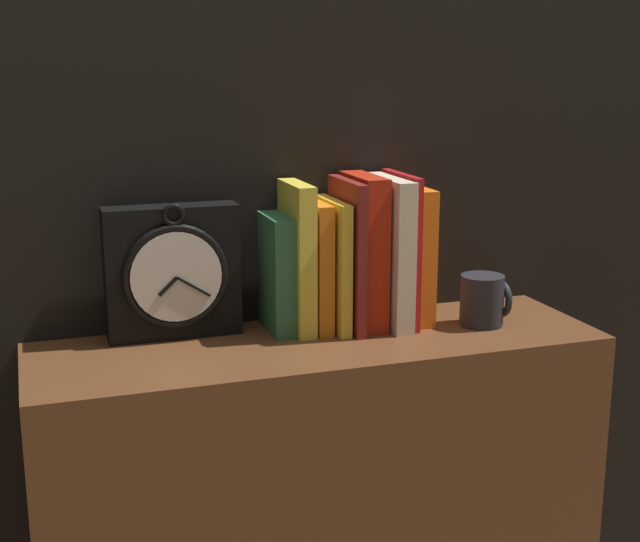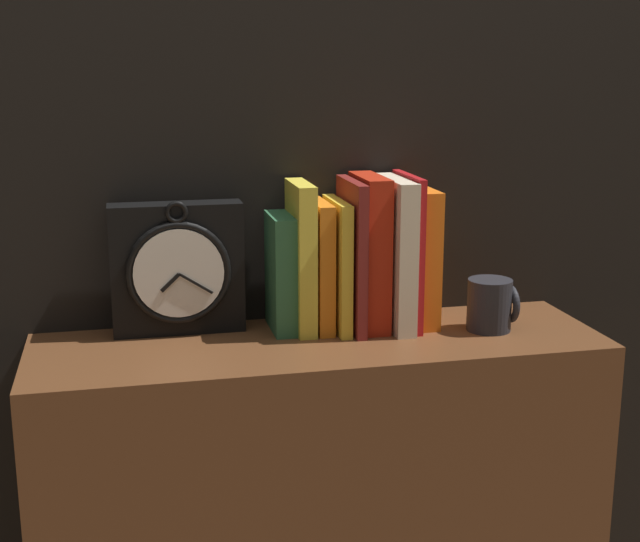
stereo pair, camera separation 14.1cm
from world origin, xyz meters
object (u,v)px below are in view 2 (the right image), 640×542
Objects in this scene: book_slot4_maroon at (351,255)px; book_slot2_orange at (320,266)px; book_slot8_orange at (420,256)px; mug at (491,305)px; book_slot5_red at (369,252)px; book_slot7_red at (407,251)px; book_slot1_yellow at (301,257)px; book_slot6_cream at (395,253)px; clock at (178,269)px; book_slot0_green at (281,273)px; book_slot3_yellow at (337,265)px.

book_slot2_orange is at bearing 165.85° from book_slot4_maroon.
book_slot8_orange reaches higher than mug.
book_slot7_red is at bearing -4.78° from book_slot5_red.
book_slot4_maroon is at bearing -8.39° from book_slot1_yellow.
book_slot2_orange is (0.03, 0.00, -0.02)m from book_slot1_yellow.
book_slot7_red is (0.02, 0.00, 0.00)m from book_slot6_cream.
book_slot6_cream is (0.13, -0.02, 0.02)m from book_slot2_orange.
book_slot1_yellow reaches higher than clock.
book_slot5_red is (0.32, -0.03, 0.02)m from clock.
book_slot0_green is 0.09m from book_slot3_yellow.
book_slot6_cream is (0.19, -0.02, 0.03)m from book_slot0_green.
book_slot3_yellow is at bearing 164.96° from mug.
book_slot7_red is 1.11× the size of book_slot8_orange.
book_slot6_cream is 0.18m from mug.
book_slot3_yellow is 0.87× the size of book_slot6_cream.
book_slot3_yellow is 0.06m from book_slot5_red.
mug is at bearing -21.32° from book_slot6_cream.
book_slot8_orange is at bearing -2.13° from book_slot0_green.
book_slot2_orange is at bearing -4.95° from book_slot0_green.
clock is at bearing 173.00° from book_slot6_cream.
book_slot8_orange is (0.09, 0.00, -0.01)m from book_slot5_red.
book_slot2_orange is 0.13m from book_slot6_cream.
book_slot1_yellow reaches higher than book_slot2_orange.
mug is (0.15, -0.06, -0.08)m from book_slot6_cream.
book_slot2_orange is 0.84× the size of book_slot7_red.
clock is 0.36m from book_slot6_cream.
book_slot7_red reaches higher than book_slot2_orange.
book_slot2_orange reaches higher than mug.
book_slot2_orange is at bearing 164.88° from mug.
book_slot0_green is 0.76× the size of book_slot7_red.
book_slot6_cream is at bearing -7.15° from book_slot2_orange.
book_slot8_orange is (0.15, 0.00, 0.01)m from book_slot3_yellow.
book_slot4_maroon is at bearing 164.66° from mug.
book_slot0_green is at bearing 175.05° from book_slot2_orange.
book_slot4_maroon is 0.98× the size of book_slot5_red.
book_slot3_yellow is at bearing -178.16° from book_slot8_orange.
book_slot1_yellow reaches higher than book_slot3_yellow.
book_slot4_maroon is (0.02, -0.00, 0.02)m from book_slot3_yellow.
book_slot4_maroon is 2.88× the size of mug.
book_slot7_red is at bearing 0.76° from book_slot4_maroon.
book_slot6_cream is at bearing -165.78° from book_slot8_orange.
book_slot3_yellow is at bearing 178.29° from book_slot7_red.
book_slot4_maroon reaches higher than book_slot1_yellow.
book_slot3_yellow is 0.27m from mug.
mug is at bearing -19.58° from book_slot5_red.
book_slot5_red reaches higher than mug.
book_slot1_yellow is 0.98× the size of book_slot6_cream.
book_slot0_green is at bearing -7.67° from clock.
book_slot5_red is 1.10× the size of book_slot8_orange.
book_slot8_orange reaches higher than book_slot0_green.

